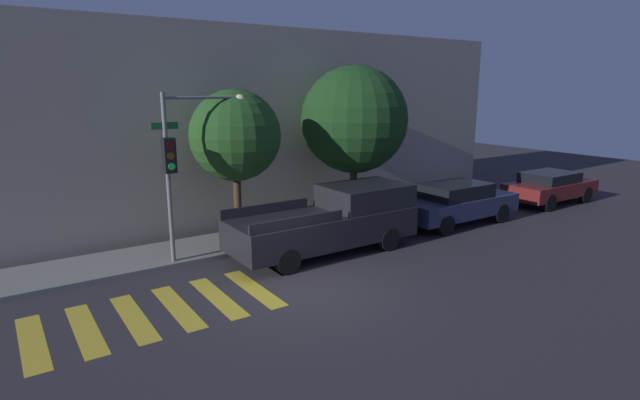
# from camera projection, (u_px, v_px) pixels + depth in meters

# --- Properties ---
(ground_plane) EXTENTS (60.00, 60.00, 0.00)m
(ground_plane) POSITION_uv_depth(u_px,v_px,m) (303.00, 291.00, 11.91)
(ground_plane) COLOR #2D2B30
(sidewalk) EXTENTS (26.00, 2.13, 0.14)m
(sidewalk) POSITION_uv_depth(u_px,v_px,m) (230.00, 243.00, 15.34)
(sidewalk) COLOR slate
(sidewalk) RESTS_ON ground
(building_row) EXTENTS (26.00, 6.00, 6.74)m
(building_row) POSITION_uv_depth(u_px,v_px,m) (176.00, 126.00, 18.23)
(building_row) COLOR #A89E8E
(building_row) RESTS_ON ground
(crosswalk) EXTENTS (5.14, 2.60, 0.00)m
(crosswalk) POSITION_uv_depth(u_px,v_px,m) (156.00, 312.00, 10.78)
(crosswalk) COLOR gold
(crosswalk) RESTS_ON ground
(traffic_light_pole) EXTENTS (2.65, 0.56, 4.64)m
(traffic_light_pole) POSITION_uv_depth(u_px,v_px,m) (187.00, 147.00, 13.12)
(traffic_light_pole) COLOR slate
(traffic_light_pole) RESTS_ON ground
(pickup_truck) EXTENTS (5.61, 2.07, 1.88)m
(pickup_truck) POSITION_uv_depth(u_px,v_px,m) (333.00, 220.00, 14.68)
(pickup_truck) COLOR black
(pickup_truck) RESTS_ON ground
(sedan_near_corner) EXTENTS (4.63, 1.82, 1.47)m
(sedan_near_corner) POSITION_uv_depth(u_px,v_px,m) (456.00, 202.00, 17.63)
(sedan_near_corner) COLOR #2D3351
(sedan_near_corner) RESTS_ON ground
(sedan_middle) EXTENTS (4.25, 1.84, 1.33)m
(sedan_middle) POSITION_uv_depth(u_px,v_px,m) (550.00, 186.00, 20.77)
(sedan_middle) COLOR maroon
(sedan_middle) RESTS_ON ground
(tree_near_corner) EXTENTS (2.68, 2.68, 4.72)m
(tree_near_corner) POSITION_uv_depth(u_px,v_px,m) (235.00, 136.00, 14.58)
(tree_near_corner) COLOR #42301E
(tree_near_corner) RESTS_ON ground
(tree_midblock) EXTENTS (3.63, 3.63, 5.50)m
(tree_midblock) POSITION_uv_depth(u_px,v_px,m) (354.00, 120.00, 16.91)
(tree_midblock) COLOR #4C3823
(tree_midblock) RESTS_ON ground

